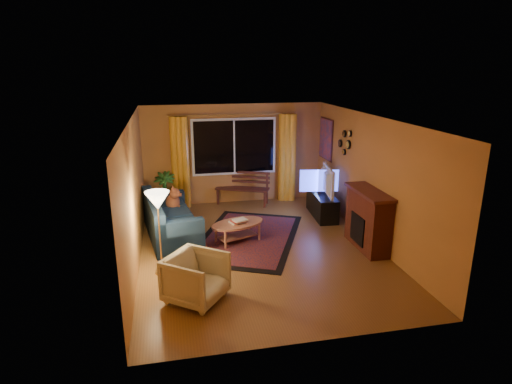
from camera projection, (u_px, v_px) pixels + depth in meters
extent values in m
cube|color=brown|center=(259.00, 248.00, 8.32)|extent=(4.50, 6.00, 0.02)
cube|color=white|center=(259.00, 118.00, 7.59)|extent=(4.50, 6.00, 0.02)
cube|color=#BE7A3B|center=(234.00, 154.00, 10.77)|extent=(4.50, 0.02, 2.50)
cube|color=#BE7A3B|center=(134.00, 194.00, 7.51)|extent=(0.02, 6.00, 2.50)
cube|color=#BE7A3B|center=(372.00, 180.00, 8.40)|extent=(0.02, 6.00, 2.50)
cube|color=black|center=(234.00, 147.00, 10.66)|extent=(2.00, 0.02, 1.30)
cylinder|color=#BF8C3F|center=(234.00, 115.00, 10.38)|extent=(3.20, 0.03, 0.03)
cylinder|color=orange|center=(180.00, 163.00, 10.42)|extent=(0.36, 0.36, 2.24)
cylinder|color=orange|center=(287.00, 158.00, 10.96)|extent=(0.36, 0.36, 2.24)
cube|color=#441C17|center=(242.00, 196.00, 10.86)|extent=(1.39, 0.90, 0.40)
imported|color=#235B1E|center=(165.00, 191.00, 10.41)|extent=(0.61, 0.61, 0.93)
cube|color=#152742|center=(171.00, 217.00, 8.74)|extent=(1.21, 2.23, 0.86)
imported|color=beige|center=(196.00, 276.00, 6.37)|extent=(1.06, 1.07, 0.81)
cylinder|color=#BF8C3F|center=(160.00, 234.00, 7.12)|extent=(0.30, 0.30, 1.45)
cube|color=maroon|center=(248.00, 237.00, 8.79)|extent=(2.91, 3.45, 0.02)
cylinder|color=#B7715A|center=(238.00, 232.00, 8.56)|extent=(1.44, 1.44, 0.41)
cube|color=black|center=(322.00, 205.00, 9.99)|extent=(0.54, 1.33, 0.54)
imported|color=black|center=(323.00, 180.00, 9.82)|extent=(0.34, 1.12, 0.64)
cube|color=maroon|center=(368.00, 221.00, 8.18)|extent=(0.40, 1.20, 1.10)
cube|color=#DD441F|center=(326.00, 139.00, 10.57)|extent=(0.04, 0.76, 0.96)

